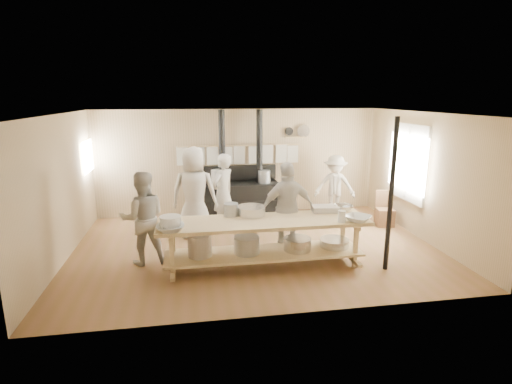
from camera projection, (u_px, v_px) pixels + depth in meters
ground at (255, 247)px, 7.86m from camera, size 7.00×7.00×0.00m
room_shell at (255, 166)px, 7.48m from camera, size 7.00×7.00×7.00m
window_right at (409, 163)px, 8.64m from camera, size 0.09×1.50×1.65m
left_opening at (88, 156)px, 8.86m from camera, size 0.00×0.90×0.90m
stove at (241, 196)px, 9.77m from camera, size 1.90×0.75×2.60m
towel_rail at (240, 153)px, 9.80m from camera, size 3.00×0.04×0.47m
back_wall_shelf at (297, 133)px, 9.96m from camera, size 0.63×0.14×0.32m
prep_table at (263, 238)px, 6.88m from camera, size 3.60×0.90×0.85m
support_post at (391, 196)px, 6.59m from camera, size 0.08×0.08×2.60m
cook_far_left at (223, 193)px, 8.60m from camera, size 0.74×0.73×1.72m
cook_left at (143, 218)px, 6.98m from camera, size 0.88×0.73×1.66m
cook_center at (194, 193)px, 8.23m from camera, size 1.02×0.75×1.92m
cook_right at (288, 209)px, 7.34m from camera, size 1.08×0.55×1.76m
cook_by_window at (335, 186)px, 9.76m from camera, size 1.11×0.84×1.52m
chair at (384, 215)px, 9.16m from camera, size 0.42×0.42×0.80m
bowl_white_a at (170, 228)px, 6.23m from camera, size 0.44×0.44×0.11m
bowl_steel_a at (172, 229)px, 6.23m from camera, size 0.38×0.38×0.09m
bowl_white_b at (358, 219)px, 6.72m from camera, size 0.58×0.58×0.10m
bowl_steel_b at (343, 208)px, 7.35m from camera, size 0.45×0.45×0.11m
roasting_pan at (325, 209)px, 7.29m from camera, size 0.50×0.36×0.10m
mixing_bowl_large at (251, 211)px, 7.07m from camera, size 0.65×0.65×0.16m
bucket_galv at (231, 210)px, 7.01m from camera, size 0.28×0.28×0.23m
deep_bowl_enamel at (171, 223)px, 6.32m from camera, size 0.43×0.43×0.21m
pitcher at (342, 216)px, 6.66m from camera, size 0.14×0.14×0.20m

